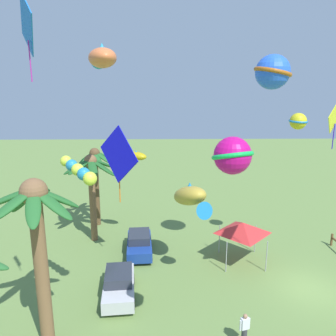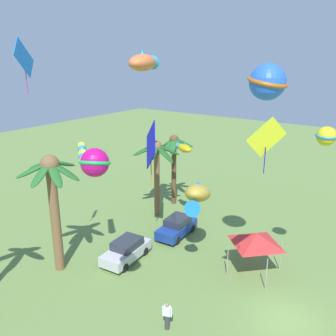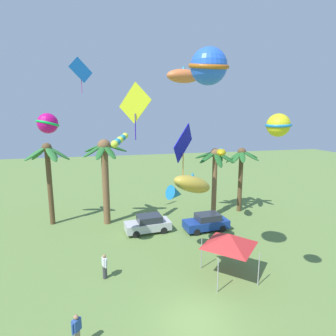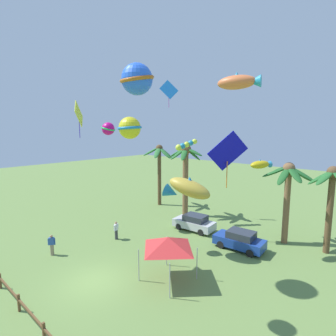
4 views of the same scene
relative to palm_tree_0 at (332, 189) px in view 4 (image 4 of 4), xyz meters
name	(u,v)px [view 4 (image 4 of 4)]	position (x,y,z in m)	size (l,w,h in m)	color
ground_plane	(95,281)	(-9.93, -14.18, -5.07)	(120.00, 120.00, 0.00)	olive
palm_tree_0	(332,189)	(0.00, 0.00, 0.00)	(3.56, 3.49, 6.78)	brown
palm_tree_1	(159,160)	(-18.73, 0.92, 0.58)	(3.87, 3.82, 7.62)	brown
palm_tree_2	(288,183)	(-3.03, -0.25, 0.08)	(4.08, 3.94, 6.83)	brown
palm_tree_3	(186,164)	(-13.77, -0.14, 0.64)	(4.04, 3.95, 7.93)	brown
rail_fence	(19,301)	(-10.50, -18.36, -4.47)	(12.27, 0.12, 0.95)	brown
parked_car_0	(194,222)	(-10.35, -3.09, -4.32)	(4.03, 2.03, 1.51)	#BCBCC1
parked_car_1	(240,240)	(-5.29, -3.93, -4.32)	(4.00, 1.95, 1.51)	navy
spectator_0	(52,245)	(-15.42, -14.36, -4.25)	(0.42, 0.44, 1.59)	gray
spectator_1	(116,230)	(-14.16, -9.31, -4.25)	(0.34, 0.53, 1.59)	#38383D
festival_tent	(168,243)	(-6.63, -10.97, -2.60)	(2.86, 2.86, 2.85)	#9E9EA3
kite_ball_0	(130,128)	(-6.15, -14.26, 4.47)	(1.64, 1.64, 1.06)	yellow
kite_diamond_1	(169,90)	(-15.34, -1.11, 8.52)	(1.81, 1.05, 2.86)	blue
kite_fish_2	(261,164)	(-3.99, -3.65, 1.84)	(1.41, 1.91, 0.75)	gold
kite_ball_3	(108,129)	(-17.04, -7.74, 4.46)	(1.74, 1.75, 1.19)	#C60D78
kite_tube_4	(186,145)	(-12.50, -1.80, 2.87)	(1.58, 1.86, 1.15)	#D4ED3B
kite_ball_5	(137,79)	(-8.55, -11.61, 7.37)	(2.18, 2.19, 1.88)	blue
kite_diamond_6	(79,114)	(-12.56, -13.23, 5.38)	(1.26, 1.28, 2.45)	yellow
kite_fish_7	(239,82)	(-6.81, -2.09, 8.23)	(3.73, 2.42, 1.44)	orange
kite_diamond_8	(228,152)	(-7.19, -2.90, 2.54)	(2.42, 2.60, 4.83)	#0D0EB8
kite_fish_9	(187,188)	(-8.01, -7.33, 0.04)	(4.05, 2.74, 2.16)	gold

